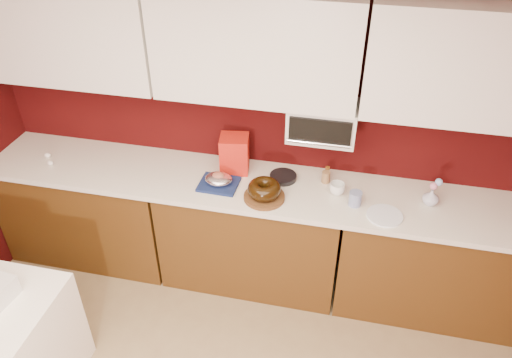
{
  "coord_description": "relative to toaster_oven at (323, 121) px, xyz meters",
  "views": [
    {
      "loc": [
        0.66,
        -0.85,
        2.98
      ],
      "look_at": [
        0.06,
        1.84,
        1.02
      ],
      "focal_mm": 35.0,
      "sensor_mm": 36.0,
      "label": 1
    }
  ],
  "objects": [
    {
      "name": "upper_cabinet_left",
      "position": [
        -1.78,
        -0.02,
        0.48
      ],
      "size": [
        1.31,
        0.33,
        0.7
      ],
      "primitive_type": "cube",
      "color": "white",
      "rests_on": "wall_back"
    },
    {
      "name": "base_cabinet_left",
      "position": [
        -1.78,
        -0.17,
        -0.95
      ],
      "size": [
        1.31,
        0.58,
        0.86
      ],
      "primitive_type": "cube",
      "color": "#4F2F0F",
      "rests_on": "floor"
    },
    {
      "name": "toaster_oven_handle",
      "position": [
        0.0,
        -0.18,
        -0.07
      ],
      "size": [
        0.42,
        0.02,
        0.02
      ],
      "primitive_type": "cylinder",
      "rotation": [
        0.0,
        1.57,
        0.0
      ],
      "color": "silver",
      "rests_on": "toaster_oven"
    },
    {
      "name": "wall_back",
      "position": [
        -0.45,
        0.15,
        -0.12
      ],
      "size": [
        4.0,
        0.02,
        2.5
      ],
      "primitive_type": "cube",
      "color": "#3B0808",
      "rests_on": "floor"
    },
    {
      "name": "pandoro_box",
      "position": [
        -0.61,
        -0.02,
        -0.34
      ],
      "size": [
        0.23,
        0.22,
        0.28
      ],
      "primitive_type": "cube",
      "rotation": [
        0.0,
        0.0,
        0.17
      ],
      "color": "#AD0B18",
      "rests_on": "countertop"
    },
    {
      "name": "flower_blue",
      "position": [
        0.8,
        -0.11,
        -0.3
      ],
      "size": [
        0.05,
        0.05,
        0.05
      ],
      "primitive_type": "sphere",
      "color": "#92B5EB",
      "rests_on": "flower_vase"
    },
    {
      "name": "toaster_oven",
      "position": [
        0.0,
        0.0,
        0.0
      ],
      "size": [
        0.45,
        0.3,
        0.25
      ],
      "primitive_type": "cube",
      "color": "white",
      "rests_on": "upper_cabinet_center"
    },
    {
      "name": "blue_jar",
      "position": [
        0.28,
        -0.25,
        -0.42
      ],
      "size": [
        0.11,
        0.11,
        0.1
      ],
      "primitive_type": "cylinder",
      "rotation": [
        0.0,
        0.0,
        -0.41
      ],
      "color": "navy",
      "rests_on": "countertop"
    },
    {
      "name": "china_plate",
      "position": [
        0.48,
        -0.33,
        -0.47
      ],
      "size": [
        0.24,
        0.24,
        0.01
      ],
      "primitive_type": "cylinder",
      "rotation": [
        0.0,
        0.0,
        0.04
      ],
      "color": "white",
      "rests_on": "countertop"
    },
    {
      "name": "bundt_cake",
      "position": [
        -0.33,
        -0.31,
        -0.4
      ],
      "size": [
        0.24,
        0.24,
        0.09
      ],
      "primitive_type": "torus",
      "rotation": [
        0.0,
        0.0,
        0.05
      ],
      "color": "black",
      "rests_on": "cake_base"
    },
    {
      "name": "coffee_mug",
      "position": [
        0.15,
        -0.15,
        -0.42
      ],
      "size": [
        0.13,
        0.13,
        0.1
      ],
      "primitive_type": "imported",
      "rotation": [
        0.0,
        0.0,
        0.56
      ],
      "color": "white",
      "rests_on": "countertop"
    },
    {
      "name": "flower_vase",
      "position": [
        0.77,
        -0.13,
        -0.41
      ],
      "size": [
        0.09,
        0.09,
        0.13
      ],
      "primitive_type": "imported",
      "rotation": [
        0.0,
        0.0,
        -0.09
      ],
      "color": "silver",
      "rests_on": "countertop"
    },
    {
      "name": "base_cabinet_right",
      "position": [
        0.88,
        -0.17,
        -0.95
      ],
      "size": [
        1.31,
        0.58,
        0.86
      ],
      "primitive_type": "cube",
      "color": "#4F2F0F",
      "rests_on": "floor"
    },
    {
      "name": "flower_pink",
      "position": [
        0.77,
        -0.13,
        -0.33
      ],
      "size": [
        0.05,
        0.05,
        0.05
      ],
      "primitive_type": "sphere",
      "color": "pink",
      "rests_on": "flower_vase"
    },
    {
      "name": "egg_left",
      "position": [
        -1.97,
        -0.26,
        -0.46
      ],
      "size": [
        0.05,
        0.04,
        0.04
      ],
      "primitive_type": "ellipsoid",
      "rotation": [
        0.0,
        0.0,
        0.05
      ],
      "color": "white",
      "rests_on": "countertop"
    },
    {
      "name": "roasted_ham",
      "position": [
        -0.67,
        -0.23,
        -0.4
      ],
      "size": [
        0.09,
        0.08,
        0.06
      ],
      "primitive_type": "ellipsoid",
      "rotation": [
        0.0,
        0.0,
        0.01
      ],
      "color": "#A8614D",
      "rests_on": "foil_ham_nest"
    },
    {
      "name": "countertop",
      "position": [
        -0.45,
        -0.17,
        -0.49
      ],
      "size": [
        4.0,
        0.62,
        0.04
      ],
      "primitive_type": "cube",
      "color": "silver",
      "rests_on": "base_cabinet_center"
    },
    {
      "name": "egg_right",
      "position": [
        -2.05,
        -0.17,
        -0.45
      ],
      "size": [
        0.06,
        0.05,
        0.04
      ],
      "primitive_type": "ellipsoid",
      "rotation": [
        0.0,
        0.0,
        -0.09
      ],
      "color": "white",
      "rests_on": "countertop"
    },
    {
      "name": "toaster_oven_door",
      "position": [
        0.0,
        -0.16,
        0.0
      ],
      "size": [
        0.4,
        0.02,
        0.18
      ],
      "primitive_type": "cube",
      "color": "black",
      "rests_on": "toaster_oven"
    },
    {
      "name": "ceiling",
      "position": [
        -0.45,
        -2.1,
        1.12
      ],
      "size": [
        4.0,
        4.5,
        0.02
      ],
      "primitive_type": "cube",
      "color": "white",
      "rests_on": "wall_back"
    },
    {
      "name": "amber_bottle",
      "position": [
        0.06,
        0.03,
        -0.43
      ],
      "size": [
        0.04,
        0.04,
        0.09
      ],
      "primitive_type": "cylinder",
      "rotation": [
        0.0,
        0.0,
        0.3
      ],
      "color": "brown",
      "rests_on": "countertop"
    },
    {
      "name": "navy_towel",
      "position": [
        -0.67,
        -0.23,
        -0.46
      ],
      "size": [
        0.27,
        0.23,
        0.02
      ],
      "primitive_type": "cube",
      "rotation": [
        0.0,
        0.0,
        -0.02
      ],
      "color": "navy",
      "rests_on": "countertop"
    },
    {
      "name": "dark_pan",
      "position": [
        -0.24,
        -0.06,
        -0.46
      ],
      "size": [
        0.24,
        0.24,
        0.03
      ],
      "primitive_type": "cylinder",
      "rotation": [
        0.0,
        0.0,
        0.28
      ],
      "color": "black",
      "rests_on": "countertop"
    },
    {
      "name": "upper_cabinet_right",
      "position": [
        0.88,
        -0.02,
        0.48
      ],
      "size": [
        1.31,
        0.33,
        0.7
      ],
      "primitive_type": "cube",
      "color": "white",
      "rests_on": "wall_back"
    },
    {
      "name": "foil_ham_nest",
      "position": [
        -0.67,
        -0.23,
        -0.42
      ],
      "size": [
        0.2,
        0.17,
        0.07
      ],
      "primitive_type": "ellipsoid",
      "rotation": [
        0.0,
        0.0,
        -0.02
      ],
      "color": "white",
      "rests_on": "navy_towel"
    },
    {
      "name": "base_cabinet_center",
      "position": [
        -0.45,
        -0.17,
        -0.95
      ],
      "size": [
        1.31,
        0.58,
        0.86
      ],
      "primitive_type": "cube",
      "color": "#4F2F0F",
      "rests_on": "floor"
    },
    {
      "name": "paper_cup",
      "position": [
        0.06,
        -0.03,
        -0.43
      ],
      "size": [
        0.07,
        0.07,
        0.09
      ],
      "primitive_type": "cylinder",
      "rotation": [
        0.0,
        0.0,
        -0.17
      ],
      "color": "olive",
      "rests_on": "countertop"
    },
    {
      "name": "cake_base",
      "position": [
        -0.33,
        -0.31,
        -0.46
      ],
      "size": [
        0.32,
        0.32,
        0.03
      ],
      "primitive_type": "cylinder",
      "rotation": [
        0.0,
        0.0,
        0.15
      ],
      "color": "brown",
      "rests_on": "countertop"
    },
    {
      "name": "upper_cabinet_center",
      "position": [
        -0.45,
        -0.02,
        0.48
      ],
      "size": [
        1.31,
        0.33,
        0.7
      ],
      "primitive_type": "cube",
      "color": "white",
      "rests_on": "wall_back"
    }
  ]
}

